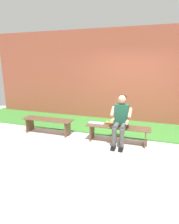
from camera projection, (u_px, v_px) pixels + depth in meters
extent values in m
cube|color=beige|center=(65.00, 154.00, 4.24)|extent=(10.00, 7.00, 0.04)
cube|color=#387A2D|center=(96.00, 122.00, 6.47)|extent=(9.00, 2.17, 0.03)
cube|color=#9E4C38|center=(115.00, 76.00, 6.49)|extent=(9.50, 0.24, 3.09)
cube|color=brown|center=(119.00, 125.00, 4.88)|extent=(1.60, 0.11, 0.02)
cube|color=brown|center=(118.00, 126.00, 4.78)|extent=(1.60, 0.11, 0.02)
cube|color=brown|center=(118.00, 127.00, 4.69)|extent=(1.60, 0.11, 0.02)
cube|color=brown|center=(117.00, 129.00, 4.59)|extent=(1.60, 0.11, 0.02)
cube|color=brown|center=(145.00, 138.00, 4.59)|extent=(0.03, 0.37, 0.41)
cube|color=brown|center=(92.00, 132.00, 4.99)|extent=(0.03, 0.37, 0.41)
cube|color=brown|center=(50.00, 118.00, 5.50)|extent=(1.47, 0.11, 0.02)
cube|color=brown|center=(49.00, 119.00, 5.40)|extent=(1.47, 0.11, 0.02)
cube|color=brown|center=(47.00, 120.00, 5.31)|extent=(1.47, 0.11, 0.02)
cube|color=brown|center=(45.00, 121.00, 5.21)|extent=(1.47, 0.11, 0.02)
cube|color=brown|center=(68.00, 129.00, 5.23)|extent=(0.03, 0.37, 0.41)
cube|color=brown|center=(30.00, 124.00, 5.59)|extent=(0.03, 0.37, 0.41)
cube|color=#1E513D|center=(122.00, 114.00, 4.65)|extent=(0.34, 0.20, 0.50)
sphere|color=tan|center=(122.00, 99.00, 4.54)|extent=(0.20, 0.20, 0.20)
ellipsoid|color=black|center=(122.00, 98.00, 4.56)|extent=(0.20, 0.19, 0.15)
cylinder|color=#4C4C4C|center=(124.00, 127.00, 4.50)|extent=(0.13, 0.40, 0.13)
cylinder|color=#4C4C4C|center=(116.00, 126.00, 4.55)|extent=(0.13, 0.40, 0.13)
cylinder|color=#4C4C4C|center=(122.00, 139.00, 4.38)|extent=(0.11, 0.11, 0.50)
cube|color=black|center=(121.00, 149.00, 4.38)|extent=(0.10, 0.22, 0.07)
cylinder|color=#4C4C4C|center=(114.00, 138.00, 4.43)|extent=(0.11, 0.11, 0.50)
cube|color=black|center=(113.00, 148.00, 4.43)|extent=(0.10, 0.22, 0.07)
cylinder|color=tan|center=(130.00, 113.00, 4.49)|extent=(0.08, 0.28, 0.23)
cylinder|color=tan|center=(127.00, 122.00, 4.40)|extent=(0.07, 0.26, 0.07)
cylinder|color=tan|center=(113.00, 111.00, 4.62)|extent=(0.08, 0.28, 0.23)
cylinder|color=tan|center=(112.00, 120.00, 4.51)|extent=(0.07, 0.26, 0.07)
sphere|color=gold|center=(107.00, 122.00, 4.90)|extent=(0.08, 0.08, 0.08)
cube|color=white|center=(100.00, 123.00, 4.92)|extent=(0.20, 0.15, 0.02)
cube|color=white|center=(93.00, 123.00, 4.98)|extent=(0.20, 0.15, 0.02)
cube|color=#1E478C|center=(96.00, 123.00, 4.95)|extent=(0.41, 0.16, 0.01)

